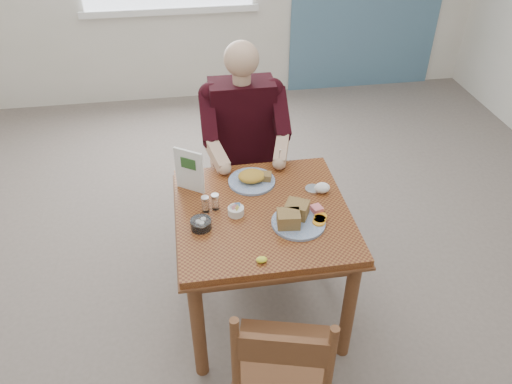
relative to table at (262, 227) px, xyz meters
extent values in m
plane|color=#665B53|center=(0.00, 0.00, -0.64)|extent=(6.00, 6.00, 0.00)
ellipsoid|color=yellow|center=(-0.07, -0.37, 0.13)|extent=(0.06, 0.05, 0.03)
ellipsoid|color=white|center=(0.35, 0.11, 0.14)|extent=(0.09, 0.08, 0.06)
cylinder|color=silver|center=(0.31, 0.14, 0.12)|extent=(0.10, 0.10, 0.01)
cube|color=white|center=(-0.40, 2.96, 0.28)|extent=(1.72, 0.04, 0.06)
cube|color=brown|center=(0.00, 0.00, 0.09)|extent=(0.90, 0.90, 0.04)
cube|color=brown|center=(0.00, 0.00, 0.06)|extent=(0.92, 0.92, 0.01)
cylinder|color=brown|center=(-0.39, -0.39, -0.28)|extent=(0.07, 0.07, 0.71)
cylinder|color=brown|center=(0.39, -0.39, -0.28)|extent=(0.07, 0.07, 0.71)
cylinder|color=brown|center=(-0.39, 0.39, -0.28)|extent=(0.07, 0.07, 0.71)
cylinder|color=brown|center=(0.39, 0.39, -0.28)|extent=(0.07, 0.07, 0.71)
cube|color=brown|center=(0.00, -0.39, 0.02)|extent=(0.80, 0.03, 0.08)
cube|color=brown|center=(0.00, 0.39, 0.02)|extent=(0.80, 0.03, 0.08)
cube|color=brown|center=(-0.39, 0.00, 0.02)|extent=(0.03, 0.80, 0.08)
cube|color=brown|center=(0.39, 0.00, 0.02)|extent=(0.03, 0.80, 0.08)
cylinder|color=brown|center=(-0.18, 0.57, -0.41)|extent=(0.04, 0.04, 0.45)
cylinder|color=brown|center=(0.18, 0.57, -0.41)|extent=(0.04, 0.04, 0.45)
cylinder|color=brown|center=(-0.18, 0.93, -0.41)|extent=(0.04, 0.04, 0.45)
cylinder|color=brown|center=(0.18, 0.93, -0.41)|extent=(0.04, 0.04, 0.45)
cube|color=brown|center=(0.00, 0.75, -0.17)|extent=(0.42, 0.42, 0.03)
cylinder|color=brown|center=(-0.18, 0.93, 0.06)|extent=(0.04, 0.04, 0.50)
cylinder|color=brown|center=(0.18, 0.93, 0.06)|extent=(0.04, 0.04, 0.50)
cube|color=brown|center=(0.00, 0.93, 0.16)|extent=(0.38, 0.03, 0.14)
cylinder|color=brown|center=(-0.16, -0.50, -0.41)|extent=(0.05, 0.05, 0.45)
cylinder|color=brown|center=(0.19, -0.59, -0.41)|extent=(0.05, 0.05, 0.45)
cube|color=brown|center=(-0.03, -0.72, -0.17)|extent=(0.51, 0.51, 0.03)
cylinder|color=brown|center=(-0.25, -0.85, 0.06)|extent=(0.04, 0.04, 0.50)
cylinder|color=brown|center=(0.10, -0.94, 0.06)|extent=(0.04, 0.04, 0.50)
cube|color=brown|center=(-0.08, -0.89, 0.16)|extent=(0.37, 0.13, 0.14)
cube|color=gray|center=(-0.10, 0.63, -0.10)|extent=(0.13, 0.38, 0.12)
cube|color=gray|center=(0.10, 0.63, -0.10)|extent=(0.13, 0.38, 0.12)
cube|color=gray|center=(-0.10, 0.45, -0.40)|extent=(0.10, 0.10, 0.48)
cube|color=gray|center=(0.10, 0.45, -0.40)|extent=(0.10, 0.10, 0.48)
cube|color=black|center=(0.00, 0.78, 0.20)|extent=(0.40, 0.22, 0.58)
sphere|color=black|center=(-0.19, 0.78, 0.42)|extent=(0.15, 0.15, 0.15)
sphere|color=black|center=(0.19, 0.78, 0.42)|extent=(0.15, 0.15, 0.15)
cylinder|color=tan|center=(0.00, 0.76, 0.51)|extent=(0.11, 0.11, 0.08)
sphere|color=tan|center=(0.00, 0.76, 0.64)|extent=(0.21, 0.21, 0.21)
cube|color=black|center=(-0.22, 0.67, 0.32)|extent=(0.09, 0.29, 0.27)
cube|color=black|center=(0.22, 0.67, 0.32)|extent=(0.09, 0.29, 0.27)
sphere|color=black|center=(-0.22, 0.55, 0.22)|extent=(0.09, 0.09, 0.09)
sphere|color=black|center=(0.22, 0.55, 0.22)|extent=(0.09, 0.09, 0.09)
cube|color=tan|center=(-0.19, 0.46, 0.19)|extent=(0.14, 0.23, 0.14)
cube|color=tan|center=(0.19, 0.46, 0.19)|extent=(0.14, 0.23, 0.14)
sphere|color=tan|center=(-0.16, 0.37, 0.15)|extent=(0.08, 0.08, 0.08)
sphere|color=tan|center=(0.16, 0.37, 0.15)|extent=(0.08, 0.08, 0.08)
cylinder|color=silver|center=(0.16, 0.37, 0.20)|extent=(0.01, 0.05, 0.12)
cylinder|color=white|center=(0.16, -0.13, 0.12)|extent=(0.33, 0.33, 0.02)
cube|color=tan|center=(0.10, -0.15, 0.16)|extent=(0.12, 0.11, 0.08)
cube|color=tan|center=(0.16, -0.08, 0.16)|extent=(0.14, 0.14, 0.08)
cylinder|color=orange|center=(0.26, -0.16, 0.13)|extent=(0.09, 0.09, 0.01)
cylinder|color=orange|center=(0.27, -0.14, 0.13)|extent=(0.07, 0.07, 0.01)
cylinder|color=orange|center=(0.28, -0.12, 0.13)|extent=(0.07, 0.07, 0.01)
cube|color=#EB6F77|center=(0.27, -0.07, 0.14)|extent=(0.06, 0.07, 0.03)
cylinder|color=white|center=(-0.02, 0.26, 0.12)|extent=(0.33, 0.33, 0.01)
ellipsoid|color=gold|center=(-0.02, 0.26, 0.15)|extent=(0.18, 0.17, 0.06)
cube|color=tan|center=(0.04, 0.26, 0.15)|extent=(0.11, 0.08, 0.04)
cylinder|color=white|center=(-0.14, -0.01, 0.13)|extent=(0.11, 0.11, 0.04)
cube|color=pink|center=(-0.15, -0.01, 0.16)|extent=(0.03, 0.03, 0.02)
cube|color=#6699D8|center=(-0.13, 0.00, 0.16)|extent=(0.03, 0.01, 0.02)
cube|color=#EAD159|center=(-0.14, -0.02, 0.16)|extent=(0.02, 0.03, 0.02)
cube|color=white|center=(-0.16, 0.00, 0.16)|extent=(0.03, 0.02, 0.02)
cylinder|color=white|center=(-0.29, 0.04, 0.15)|extent=(0.05, 0.05, 0.08)
cylinder|color=silver|center=(-0.29, 0.04, 0.20)|extent=(0.05, 0.05, 0.02)
cylinder|color=white|center=(-0.24, 0.05, 0.15)|extent=(0.05, 0.05, 0.08)
cylinder|color=silver|center=(-0.24, 0.05, 0.20)|extent=(0.05, 0.05, 0.02)
cylinder|color=white|center=(-0.33, -0.09, 0.14)|extent=(0.13, 0.13, 0.05)
cylinder|color=white|center=(-0.34, -0.09, 0.15)|extent=(0.03, 0.03, 0.02)
cylinder|color=white|center=(-0.31, -0.07, 0.15)|extent=(0.03, 0.03, 0.02)
cylinder|color=white|center=(-0.32, -0.10, 0.15)|extent=(0.03, 0.03, 0.02)
cube|color=white|center=(-0.36, 0.25, 0.24)|extent=(0.15, 0.11, 0.25)
cube|color=#2D5926|center=(-0.36, 0.24, 0.29)|extent=(0.08, 0.05, 0.06)
camera|label=1|loc=(-0.36, -2.01, 1.75)|focal=35.00mm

